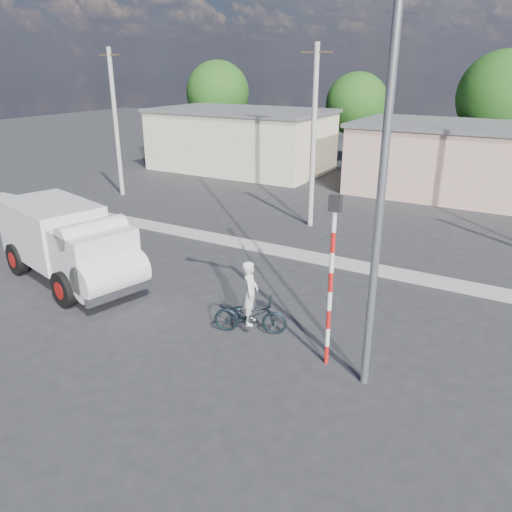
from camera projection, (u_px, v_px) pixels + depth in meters
The scene contains 10 objects.
ground_plane at pixel (189, 356), 12.97m from camera, with size 120.00×120.00×0.00m, color #272729.
median at pixel (314, 258), 19.40m from camera, with size 40.00×0.80×0.16m, color #99968E.
truck at pixel (70, 242), 16.96m from camera, with size 6.69×3.78×2.61m.
bicycle at pixel (250, 315), 13.95m from camera, with size 0.72×2.06×1.08m, color black.
cyclist at pixel (250, 303), 13.82m from camera, with size 0.67×0.44×1.85m, color silver.
traffic_pole at pixel (331, 269), 11.75m from camera, with size 0.28×0.18×4.36m.
streetlight at pixel (375, 176), 10.23m from camera, with size 2.34×0.22×9.00m.
building_row at pixel (429, 155), 29.46m from camera, with size 37.80×7.30×4.44m.
tree_row at pixel (406, 99), 35.42m from camera, with size 34.13×7.32×8.10m.
utility_poles at pixel (435, 147), 19.68m from camera, with size 35.40×0.24×8.00m.
Camera 1 is at (7.12, -8.80, 7.07)m, focal length 35.00 mm.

